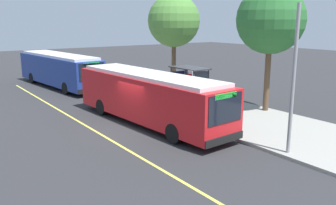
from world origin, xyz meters
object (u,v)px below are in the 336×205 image
transit_bus_second (59,69)px  transit_bus_main (149,96)px  waiting_bench (188,94)px  route_sign_post (190,87)px  pedestrian_commuter (161,91)px

transit_bus_second → transit_bus_main: bearing=0.5°
transit_bus_second → waiting_bench: 13.05m
transit_bus_second → route_sign_post: bearing=10.4°
transit_bus_main → pedestrian_commuter: size_ratio=7.00×
transit_bus_main → route_sign_post: same height
pedestrian_commuter → route_sign_post: bearing=-3.1°
transit_bus_second → route_sign_post: same height
transit_bus_second → pedestrian_commuter: 12.15m
route_sign_post → waiting_bench: bearing=143.5°
route_sign_post → pedestrian_commuter: route_sign_post is taller
waiting_bench → route_sign_post: bearing=-36.5°
transit_bus_second → pedestrian_commuter: (11.77, 2.99, -0.50)m
transit_bus_main → route_sign_post: bearing=80.5°
transit_bus_main → waiting_bench: bearing=119.3°
waiting_bench → route_sign_post: (3.33, -2.46, 1.32)m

